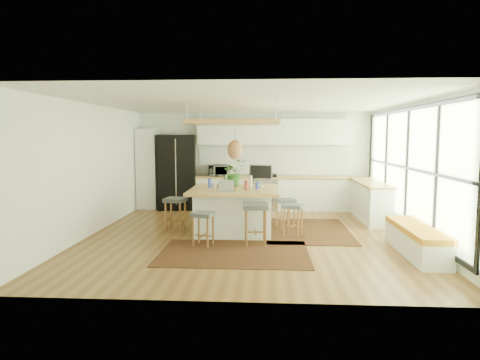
# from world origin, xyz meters

# --- Properties ---
(floor) EXTENTS (7.00, 7.00, 0.00)m
(floor) POSITION_xyz_m (0.00, 0.00, 0.00)
(floor) COLOR brown
(floor) RESTS_ON ground
(ceiling) EXTENTS (7.00, 7.00, 0.00)m
(ceiling) POSITION_xyz_m (0.00, 0.00, 2.70)
(ceiling) COLOR white
(ceiling) RESTS_ON ground
(wall_back) EXTENTS (6.50, 0.00, 6.50)m
(wall_back) POSITION_xyz_m (0.00, 3.50, 1.35)
(wall_back) COLOR white
(wall_back) RESTS_ON ground
(wall_front) EXTENTS (6.50, 0.00, 6.50)m
(wall_front) POSITION_xyz_m (0.00, -3.50, 1.35)
(wall_front) COLOR white
(wall_front) RESTS_ON ground
(wall_left) EXTENTS (0.00, 7.00, 7.00)m
(wall_left) POSITION_xyz_m (-3.25, 0.00, 1.35)
(wall_left) COLOR white
(wall_left) RESTS_ON ground
(wall_right) EXTENTS (0.00, 7.00, 7.00)m
(wall_right) POSITION_xyz_m (3.25, 0.00, 1.35)
(wall_right) COLOR white
(wall_right) RESTS_ON ground
(window_wall) EXTENTS (0.10, 6.20, 2.60)m
(window_wall) POSITION_xyz_m (3.22, 0.00, 1.40)
(window_wall) COLOR black
(window_wall) RESTS_ON wall_right
(pantry) EXTENTS (0.55, 0.60, 2.25)m
(pantry) POSITION_xyz_m (-2.95, 3.18, 1.12)
(pantry) COLOR white
(pantry) RESTS_ON floor
(back_counter_base) EXTENTS (4.20, 0.60, 0.88)m
(back_counter_base) POSITION_xyz_m (0.55, 3.18, 0.44)
(back_counter_base) COLOR white
(back_counter_base) RESTS_ON floor
(back_counter_top) EXTENTS (4.24, 0.64, 0.05)m
(back_counter_top) POSITION_xyz_m (0.55, 3.18, 0.90)
(back_counter_top) COLOR #AE7E3D
(back_counter_top) RESTS_ON back_counter_base
(backsplash) EXTENTS (4.20, 0.02, 0.80)m
(backsplash) POSITION_xyz_m (0.55, 3.48, 1.35)
(backsplash) COLOR white
(backsplash) RESTS_ON wall_back
(upper_cabinets) EXTENTS (4.20, 0.34, 0.70)m
(upper_cabinets) POSITION_xyz_m (0.55, 3.32, 2.15)
(upper_cabinets) COLOR white
(upper_cabinets) RESTS_ON wall_back
(range) EXTENTS (0.76, 0.62, 1.00)m
(range) POSITION_xyz_m (0.30, 3.18, 0.50)
(range) COLOR #A5A5AA
(range) RESTS_ON floor
(right_counter_base) EXTENTS (0.60, 2.50, 0.88)m
(right_counter_base) POSITION_xyz_m (2.93, 2.00, 0.44)
(right_counter_base) COLOR white
(right_counter_base) RESTS_ON floor
(right_counter_top) EXTENTS (0.64, 2.54, 0.05)m
(right_counter_top) POSITION_xyz_m (2.93, 2.00, 0.90)
(right_counter_top) COLOR #AE7E3D
(right_counter_top) RESTS_ON right_counter_base
(window_bench) EXTENTS (0.52, 2.00, 0.50)m
(window_bench) POSITION_xyz_m (2.95, -1.20, 0.25)
(window_bench) COLOR white
(window_bench) RESTS_ON floor
(ceiling_panel) EXTENTS (1.86, 1.86, 0.80)m
(ceiling_panel) POSITION_xyz_m (-0.30, 0.40, 2.05)
(ceiling_panel) COLOR #AE7E3D
(ceiling_panel) RESTS_ON ceiling
(rug_near) EXTENTS (2.60, 1.80, 0.01)m
(rug_near) POSITION_xyz_m (-0.19, -1.32, 0.01)
(rug_near) COLOR black
(rug_near) RESTS_ON floor
(rug_right) EXTENTS (1.80, 2.60, 0.01)m
(rug_right) POSITION_xyz_m (1.25, 0.56, 0.01)
(rug_right) COLOR black
(rug_right) RESTS_ON floor
(fridge) EXTENTS (1.13, 0.94, 2.07)m
(fridge) POSITION_xyz_m (-2.13, 3.17, 0.93)
(fridge) COLOR black
(fridge) RESTS_ON floor
(island) EXTENTS (1.85, 1.85, 0.93)m
(island) POSITION_xyz_m (-0.31, 0.41, 0.47)
(island) COLOR #AE7E3D
(island) RESTS_ON floor
(stool_near_left) EXTENTS (0.45, 0.45, 0.63)m
(stool_near_left) POSITION_xyz_m (-0.81, -0.85, 0.35)
(stool_near_left) COLOR #3D4144
(stool_near_left) RESTS_ON floor
(stool_near_right) EXTENTS (0.49, 0.49, 0.78)m
(stool_near_right) POSITION_xyz_m (0.16, -0.70, 0.35)
(stool_near_right) COLOR #3D4144
(stool_near_right) RESTS_ON floor
(stool_right_front) EXTENTS (0.49, 0.49, 0.65)m
(stool_right_front) POSITION_xyz_m (0.91, 0.06, 0.35)
(stool_right_front) COLOR #3D4144
(stool_right_front) RESTS_ON floor
(stool_right_back) EXTENTS (0.49, 0.49, 0.65)m
(stool_right_back) POSITION_xyz_m (0.79, 0.80, 0.35)
(stool_right_back) COLOR #3D4144
(stool_right_back) RESTS_ON floor
(stool_left_side) EXTENTS (0.48, 0.48, 0.72)m
(stool_left_side) POSITION_xyz_m (-1.59, 0.38, 0.35)
(stool_left_side) COLOR #3D4144
(stool_left_side) RESTS_ON floor
(laptop) EXTENTS (0.35, 0.37, 0.24)m
(laptop) POSITION_xyz_m (-0.47, -0.08, 1.05)
(laptop) COLOR #A5A5AA
(laptop) RESTS_ON island
(monitor) EXTENTS (0.56, 0.31, 0.49)m
(monitor) POSITION_xyz_m (0.24, 0.79, 1.19)
(monitor) COLOR #A5A5AA
(monitor) RESTS_ON island
(microwave) EXTENTS (0.61, 0.42, 0.38)m
(microwave) POSITION_xyz_m (-0.96, 3.18, 1.12)
(microwave) COLOR #A5A5AA
(microwave) RESTS_ON back_counter_top
(island_plant) EXTENTS (0.77, 0.79, 0.46)m
(island_plant) POSITION_xyz_m (-0.36, 0.93, 1.16)
(island_plant) COLOR #1E4C19
(island_plant) RESTS_ON island
(island_bowl) EXTENTS (0.24, 0.24, 0.06)m
(island_bowl) POSITION_xyz_m (-0.81, 0.73, 0.96)
(island_bowl) COLOR silver
(island_bowl) RESTS_ON island
(island_bottle_0) EXTENTS (0.07, 0.07, 0.19)m
(island_bottle_0) POSITION_xyz_m (-0.86, 0.51, 1.03)
(island_bottle_0) COLOR #2E41BB
(island_bottle_0) RESTS_ON island
(island_bottle_1) EXTENTS (0.07, 0.07, 0.19)m
(island_bottle_1) POSITION_xyz_m (-0.71, 0.26, 1.03)
(island_bottle_1) COLOR silver
(island_bottle_1) RESTS_ON island
(island_bottle_2) EXTENTS (0.07, 0.07, 0.19)m
(island_bottle_2) POSITION_xyz_m (-0.06, 0.11, 1.03)
(island_bottle_2) COLOR maroon
(island_bottle_2) RESTS_ON island
(island_bottle_3) EXTENTS (0.07, 0.07, 0.19)m
(island_bottle_3) POSITION_xyz_m (0.04, 0.46, 1.03)
(island_bottle_3) COLOR silver
(island_bottle_3) RESTS_ON island
(island_bottle_4) EXTENTS (0.07, 0.07, 0.19)m
(island_bottle_4) POSITION_xyz_m (-0.51, 0.66, 1.03)
(island_bottle_4) COLOR #497144
(island_bottle_4) RESTS_ON island
(island_bottle_5) EXTENTS (0.07, 0.07, 0.19)m
(island_bottle_5) POSITION_xyz_m (0.19, 0.31, 1.03)
(island_bottle_5) COLOR #2E41BB
(island_bottle_5) RESTS_ON island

